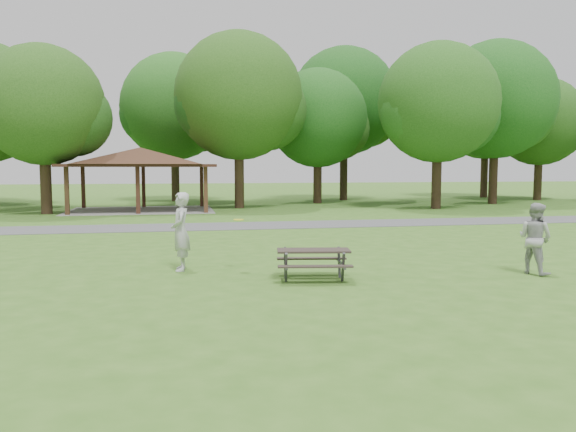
# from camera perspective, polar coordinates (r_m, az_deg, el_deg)

# --- Properties ---
(ground) EXTENTS (160.00, 160.00, 0.00)m
(ground) POSITION_cam_1_polar(r_m,az_deg,el_deg) (11.01, -1.08, -8.64)
(ground) COLOR #37641C
(ground) RESTS_ON ground
(asphalt_path) EXTENTS (120.00, 3.20, 0.02)m
(asphalt_path) POSITION_cam_1_polar(r_m,az_deg,el_deg) (24.74, -6.78, -1.04)
(asphalt_path) COLOR #4B4B4E
(asphalt_path) RESTS_ON ground
(pavilion) EXTENTS (8.60, 7.01, 3.76)m
(pavilion) POSITION_cam_1_polar(r_m,az_deg,el_deg) (34.61, -14.78, 5.61)
(pavilion) COLOR #321F12
(pavilion) RESTS_ON ground
(tree_row_d) EXTENTS (6.93, 6.60, 9.27)m
(tree_row_d) POSITION_cam_1_polar(r_m,az_deg,el_deg) (33.95, -23.48, 9.95)
(tree_row_d) COLOR black
(tree_row_d) RESTS_ON ground
(tree_row_e) EXTENTS (8.40, 8.00, 11.02)m
(tree_row_e) POSITION_cam_1_polar(r_m,az_deg,el_deg) (36.03, -4.88, 11.65)
(tree_row_e) COLOR #332216
(tree_row_e) RESTS_ON ground
(tree_row_f) EXTENTS (7.35, 7.00, 9.55)m
(tree_row_f) POSITION_cam_1_polar(r_m,az_deg,el_deg) (40.44, 3.16, 9.59)
(tree_row_f) COLOR black
(tree_row_f) RESTS_ON ground
(tree_row_g) EXTENTS (7.77, 7.40, 10.25)m
(tree_row_g) POSITION_cam_1_polar(r_m,az_deg,el_deg) (36.46, 15.13, 10.70)
(tree_row_g) COLOR black
(tree_row_g) RESTS_ON ground
(tree_row_h) EXTENTS (8.61, 8.20, 11.37)m
(tree_row_h) POSITION_cam_1_polar(r_m,az_deg,el_deg) (42.46, 20.43, 10.68)
(tree_row_h) COLOR black
(tree_row_h) RESTS_ON ground
(tree_row_i) EXTENTS (7.14, 6.80, 9.52)m
(tree_row_i) POSITION_cam_1_polar(r_m,az_deg,el_deg) (48.56, 24.29, 8.47)
(tree_row_i) COLOR #2F1F14
(tree_row_i) RESTS_ON ground
(tree_deep_b) EXTENTS (8.40, 8.00, 11.13)m
(tree_deep_b) POSITION_cam_1_polar(r_m,az_deg,el_deg) (43.77, -11.36, 10.53)
(tree_deep_b) COLOR black
(tree_deep_b) RESTS_ON ground
(tree_deep_c) EXTENTS (8.82, 8.40, 11.90)m
(tree_deep_c) POSITION_cam_1_polar(r_m,az_deg,el_deg) (44.76, 5.85, 11.19)
(tree_deep_c) COLOR black
(tree_deep_c) RESTS_ON ground
(tree_deep_d) EXTENTS (8.40, 8.00, 11.27)m
(tree_deep_d) POSITION_cam_1_polar(r_m,az_deg,el_deg) (51.34, 19.55, 9.66)
(tree_deep_d) COLOR black
(tree_deep_d) RESTS_ON ground
(picnic_table_middle) EXTENTS (1.86, 1.59, 0.72)m
(picnic_table_middle) POSITION_cam_1_polar(r_m,az_deg,el_deg) (12.98, 2.60, -4.15)
(picnic_table_middle) COLOR #2C231F
(picnic_table_middle) RESTS_ON ground
(frisbee_in_flight) EXTENTS (0.31, 0.31, 0.02)m
(frisbee_in_flight) POSITION_cam_1_polar(r_m,az_deg,el_deg) (13.99, -5.04, -0.38)
(frisbee_in_flight) COLOR yellow
(frisbee_in_flight) RESTS_ON ground
(frisbee_thrower) EXTENTS (0.47, 0.72, 1.97)m
(frisbee_thrower) POSITION_cam_1_polar(r_m,az_deg,el_deg) (14.30, -10.85, -1.56)
(frisbee_thrower) COLOR #AFAFB2
(frisbee_thrower) RESTS_ON ground
(frisbee_catcher) EXTENTS (0.94, 1.04, 1.74)m
(frisbee_catcher) POSITION_cam_1_polar(r_m,az_deg,el_deg) (14.88, 23.80, -2.10)
(frisbee_catcher) COLOR #A5A5A8
(frisbee_catcher) RESTS_ON ground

